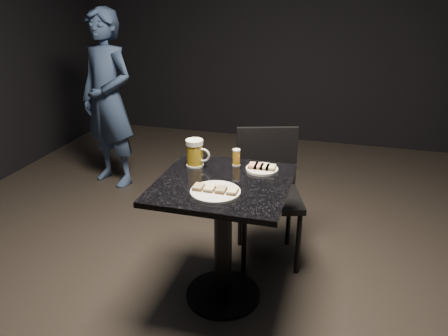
# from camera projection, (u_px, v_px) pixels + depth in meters

# --- Properties ---
(floor) EXTENTS (6.00, 6.00, 0.00)m
(floor) POSITION_uv_depth(u_px,v_px,m) (223.00, 296.00, 2.61)
(floor) COLOR black
(floor) RESTS_ON ground
(plate_large) EXTENTS (0.25, 0.25, 0.01)m
(plate_large) POSITION_uv_depth(u_px,v_px,m) (215.00, 192.00, 2.19)
(plate_large) COLOR white
(plate_large) RESTS_ON table
(plate_small) EXTENTS (0.18, 0.18, 0.01)m
(plate_small) POSITION_uv_depth(u_px,v_px,m) (262.00, 169.00, 2.46)
(plate_small) COLOR white
(plate_small) RESTS_ON table
(patron) EXTENTS (0.65, 0.53, 1.56)m
(patron) POSITION_uv_depth(u_px,v_px,m) (108.00, 100.00, 3.85)
(patron) COLOR navy
(patron) RESTS_ON floor
(table) EXTENTS (0.70, 0.70, 0.75)m
(table) POSITION_uv_depth(u_px,v_px,m) (223.00, 221.00, 2.41)
(table) COLOR black
(table) RESTS_ON floor
(beer_mug) EXTENTS (0.15, 0.10, 0.16)m
(beer_mug) POSITION_uv_depth(u_px,v_px,m) (195.00, 153.00, 2.49)
(beer_mug) COLOR silver
(beer_mug) RESTS_ON table
(beer_tumbler) EXTENTS (0.05, 0.05, 0.10)m
(beer_tumbler) POSITION_uv_depth(u_px,v_px,m) (236.00, 157.00, 2.51)
(beer_tumbler) COLOR silver
(beer_tumbler) RESTS_ON table
(chair) EXTENTS (0.50, 0.50, 0.87)m
(chair) POSITION_uv_depth(u_px,v_px,m) (268.00, 187.00, 2.84)
(chair) COLOR black
(chair) RESTS_ON floor
(canapes_on_plate_large) EXTENTS (0.23, 0.07, 0.02)m
(canapes_on_plate_large) POSITION_uv_depth(u_px,v_px,m) (215.00, 189.00, 2.18)
(canapes_on_plate_large) COLOR #4C3521
(canapes_on_plate_large) RESTS_ON plate_large
(canapes_on_plate_small) EXTENTS (0.15, 0.07, 0.02)m
(canapes_on_plate_small) POSITION_uv_depth(u_px,v_px,m) (262.00, 167.00, 2.45)
(canapes_on_plate_small) COLOR #4C3521
(canapes_on_plate_small) RESTS_ON plate_small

